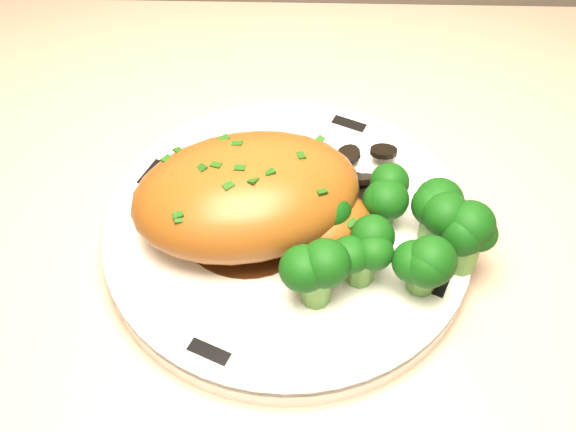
{
  "coord_description": "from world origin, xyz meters",
  "views": [
    {
      "loc": [
        0.21,
        1.29,
        1.33
      ],
      "look_at": [
        0.2,
        1.65,
        0.9
      ],
      "focal_mm": 45.0,
      "sensor_mm": 36.0,
      "label": 1
    }
  ],
  "objects_px": {
    "counter": "(244,431)",
    "chicken_breast": "(255,198)",
    "broccoli_florets": "(389,236)",
    "plate": "(288,232)"
  },
  "relations": [
    {
      "from": "counter",
      "to": "chicken_breast",
      "type": "bearing_deg",
      "value": -36.12
    },
    {
      "from": "counter",
      "to": "broccoli_florets",
      "type": "relative_size",
      "value": 14.38
    },
    {
      "from": "plate",
      "to": "broccoli_florets",
      "type": "xyz_separation_m",
      "value": [
        0.07,
        -0.03,
        0.04
      ]
    },
    {
      "from": "plate",
      "to": "broccoli_florets",
      "type": "height_order",
      "value": "broccoli_florets"
    },
    {
      "from": "plate",
      "to": "chicken_breast",
      "type": "height_order",
      "value": "chicken_breast"
    },
    {
      "from": "plate",
      "to": "chicken_breast",
      "type": "xyz_separation_m",
      "value": [
        -0.02,
        -0.0,
        0.04
      ]
    },
    {
      "from": "counter",
      "to": "chicken_breast",
      "type": "xyz_separation_m",
      "value": [
        0.03,
        -0.02,
        0.48
      ]
    },
    {
      "from": "plate",
      "to": "counter",
      "type": "bearing_deg",
      "value": 159.4
    },
    {
      "from": "counter",
      "to": "chicken_breast",
      "type": "height_order",
      "value": "counter"
    },
    {
      "from": "counter",
      "to": "broccoli_florets",
      "type": "xyz_separation_m",
      "value": [
        0.13,
        -0.05,
        0.48
      ]
    }
  ]
}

